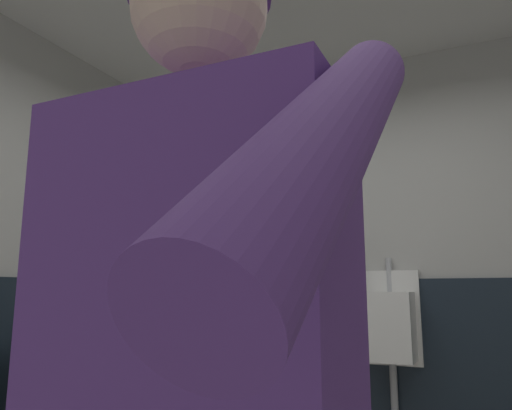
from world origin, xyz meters
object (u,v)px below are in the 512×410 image
(urinal_middle, at_px, (389,325))
(trash_bin, at_px, (36,405))
(person, at_px, (189,324))
(urinal_left, at_px, (286,322))

(urinal_middle, height_order, trash_bin, urinal_middle)
(trash_bin, bearing_deg, person, -36.85)
(urinal_left, xyz_separation_m, person, (0.95, -2.79, 0.18))
(urinal_left, relative_size, urinal_middle, 1.00)
(person, relative_size, trash_bin, 2.22)
(urinal_left, distance_m, person, 2.95)
(urinal_middle, relative_size, person, 0.77)
(trash_bin, bearing_deg, urinal_left, 51.70)
(urinal_left, relative_size, person, 0.77)
(urinal_middle, height_order, person, person)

